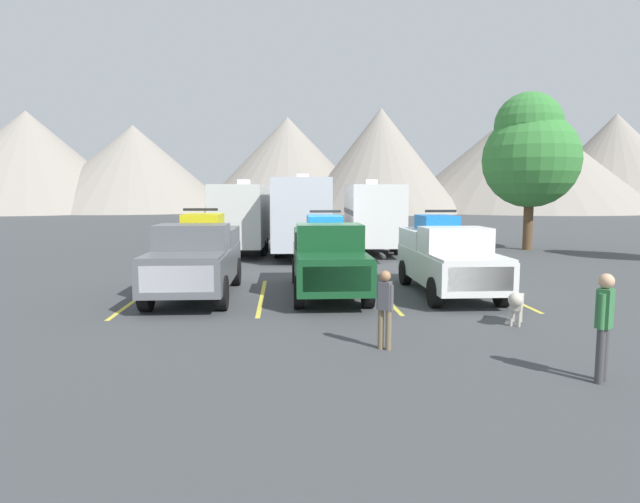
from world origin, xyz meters
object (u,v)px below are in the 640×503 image
at_px(pickup_truck_c, 447,256).
at_px(person_a, 604,320).
at_px(pickup_truck_a, 197,256).
at_px(pickup_truck_b, 327,255).
at_px(camper_trailer_a, 242,215).
at_px(camper_trailer_b, 302,213).
at_px(camper_trailer_c, 373,214).
at_px(person_b, 385,304).
at_px(dog, 516,302).

height_order(pickup_truck_c, person_a, pickup_truck_c).
xyz_separation_m(pickup_truck_a, pickup_truck_b, (3.86, 0.16, -0.03)).
relative_size(camper_trailer_a, camper_trailer_b, 0.83).
bearing_deg(pickup_truck_b, camper_trailer_b, 92.34).
bearing_deg(person_a, camper_trailer_c, 91.82).
distance_m(pickup_truck_a, camper_trailer_a, 10.61).
relative_size(camper_trailer_c, person_b, 4.75).
xyz_separation_m(pickup_truck_c, person_b, (-2.98, -5.64, -0.24)).
bearing_deg(pickup_truck_a, pickup_truck_c, -1.34).
xyz_separation_m(pickup_truck_c, person_a, (0.14, -7.65, -0.11)).
xyz_separation_m(camper_trailer_b, person_a, (4.11, -17.57, -1.07)).
distance_m(camper_trailer_a, dog, 16.51).
bearing_deg(pickup_truck_b, person_b, -84.18).
relative_size(pickup_truck_a, dog, 6.01).
distance_m(camper_trailer_b, camper_trailer_c, 3.61).
xyz_separation_m(person_b, dog, (3.35, 1.64, -0.34)).
distance_m(pickup_truck_c, person_b, 6.38).
bearing_deg(camper_trailer_c, camper_trailer_a, 179.37).
xyz_separation_m(camper_trailer_a, camper_trailer_b, (2.94, -0.83, 0.14)).
bearing_deg(pickup_truck_a, camper_trailer_b, 70.40).
height_order(camper_trailer_c, dog, camper_trailer_c).
bearing_deg(pickup_truck_b, camper_trailer_c, 73.11).
relative_size(camper_trailer_b, person_b, 5.82).
xyz_separation_m(pickup_truck_b, pickup_truck_c, (3.58, -0.33, -0.02)).
height_order(camper_trailer_a, camper_trailer_c, camper_trailer_c).
bearing_deg(camper_trailer_c, camper_trailer_b, -167.88).
relative_size(camper_trailer_a, person_b, 4.84).
bearing_deg(pickup_truck_a, person_a, -45.90).
bearing_deg(camper_trailer_a, camper_trailer_b, -15.77).
bearing_deg(person_b, pickup_truck_b, 95.82).
xyz_separation_m(pickup_truck_a, person_b, (4.47, -5.81, -0.30)).
distance_m(pickup_truck_b, person_b, 6.01).
height_order(camper_trailer_c, person_b, camper_trailer_c).
xyz_separation_m(pickup_truck_c, dog, (0.37, -4.00, -0.58)).
distance_m(pickup_truck_c, camper_trailer_c, 10.72).
relative_size(pickup_truck_b, camper_trailer_c, 0.80).
distance_m(camper_trailer_c, dog, 14.77).
relative_size(pickup_truck_a, camper_trailer_a, 0.74).
distance_m(camper_trailer_a, person_b, 16.89).
relative_size(camper_trailer_b, person_a, 5.10).
height_order(camper_trailer_b, camper_trailer_c, camper_trailer_b).
relative_size(pickup_truck_a, person_a, 3.16).
height_order(pickup_truck_a, dog, pickup_truck_a).
bearing_deg(dog, pickup_truck_b, 132.37).
xyz_separation_m(person_a, person_b, (-3.11, 2.01, -0.13)).
bearing_deg(camper_trailer_b, pickup_truck_c, -68.16).
relative_size(pickup_truck_a, camper_trailer_c, 0.76).
bearing_deg(camper_trailer_b, dog, -72.66).
xyz_separation_m(pickup_truck_a, person_a, (7.58, -7.82, -0.17)).
bearing_deg(pickup_truck_b, pickup_truck_a, -177.63).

